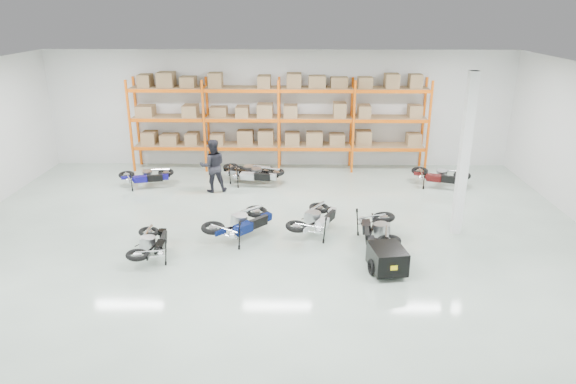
{
  "coord_description": "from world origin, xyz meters",
  "views": [
    {
      "loc": [
        0.7,
        -12.86,
        6.08
      ],
      "look_at": [
        0.45,
        0.73,
        1.1
      ],
      "focal_mm": 32.0,
      "sensor_mm": 36.0,
      "label": 1
    }
  ],
  "objects_px": {
    "moto_back_a": "(146,173)",
    "moto_blue_centre": "(241,218)",
    "moto_touring_right": "(378,225)",
    "moto_back_c": "(247,168)",
    "moto_back_b": "(255,170)",
    "person_back": "(213,166)",
    "trailer": "(387,259)",
    "moto_black_far_left": "(151,240)",
    "moto_silver_left": "(316,215)",
    "moto_back_d": "(440,172)"
  },
  "relations": [
    {
      "from": "moto_touring_right",
      "to": "moto_back_b",
      "type": "height_order",
      "value": "moto_touring_right"
    },
    {
      "from": "moto_blue_centre",
      "to": "moto_back_b",
      "type": "relative_size",
      "value": 1.08
    },
    {
      "from": "person_back",
      "to": "trailer",
      "type": "bearing_deg",
      "value": 117.74
    },
    {
      "from": "moto_touring_right",
      "to": "moto_back_b",
      "type": "distance_m",
      "value": 6.04
    },
    {
      "from": "moto_back_c",
      "to": "person_back",
      "type": "bearing_deg",
      "value": 149.85
    },
    {
      "from": "moto_blue_centre",
      "to": "moto_back_a",
      "type": "relative_size",
      "value": 1.16
    },
    {
      "from": "trailer",
      "to": "moto_back_c",
      "type": "distance_m",
      "value": 7.85
    },
    {
      "from": "moto_silver_left",
      "to": "moto_black_far_left",
      "type": "relative_size",
      "value": 1.12
    },
    {
      "from": "moto_black_far_left",
      "to": "moto_back_b",
      "type": "xyz_separation_m",
      "value": [
        2.18,
        5.67,
        0.04
      ]
    },
    {
      "from": "moto_back_b",
      "to": "person_back",
      "type": "height_order",
      "value": "person_back"
    },
    {
      "from": "person_back",
      "to": "moto_blue_centre",
      "type": "bearing_deg",
      "value": 96.0
    },
    {
      "from": "moto_black_far_left",
      "to": "moto_touring_right",
      "type": "relative_size",
      "value": 0.87
    },
    {
      "from": "moto_back_c",
      "to": "moto_silver_left",
      "type": "bearing_deg",
      "value": -137.65
    },
    {
      "from": "moto_back_c",
      "to": "moto_back_d",
      "type": "relative_size",
      "value": 0.97
    },
    {
      "from": "moto_silver_left",
      "to": "moto_touring_right",
      "type": "distance_m",
      "value": 1.77
    },
    {
      "from": "moto_black_far_left",
      "to": "trailer",
      "type": "distance_m",
      "value": 5.89
    },
    {
      "from": "moto_blue_centre",
      "to": "moto_back_d",
      "type": "bearing_deg",
      "value": -104.15
    },
    {
      "from": "moto_blue_centre",
      "to": "moto_silver_left",
      "type": "xyz_separation_m",
      "value": [
        2.05,
        0.34,
        -0.03
      ]
    },
    {
      "from": "moto_back_d",
      "to": "moto_back_a",
      "type": "bearing_deg",
      "value": 110.89
    },
    {
      "from": "moto_touring_right",
      "to": "moto_back_a",
      "type": "bearing_deg",
      "value": 153.18
    },
    {
      "from": "moto_back_d",
      "to": "moto_silver_left",
      "type": "bearing_deg",
      "value": 151.61
    },
    {
      "from": "moto_touring_right",
      "to": "moto_back_a",
      "type": "distance_m",
      "value": 8.76
    },
    {
      "from": "moto_touring_right",
      "to": "moto_back_b",
      "type": "bearing_deg",
      "value": 131.71
    },
    {
      "from": "moto_back_b",
      "to": "moto_back_a",
      "type": "bearing_deg",
      "value": 105.52
    },
    {
      "from": "trailer",
      "to": "person_back",
      "type": "height_order",
      "value": "person_back"
    },
    {
      "from": "moto_silver_left",
      "to": "moto_back_d",
      "type": "xyz_separation_m",
      "value": [
        4.51,
        4.01,
        -0.02
      ]
    },
    {
      "from": "moto_back_b",
      "to": "moto_back_d",
      "type": "distance_m",
      "value": 6.55
    },
    {
      "from": "person_back",
      "to": "moto_back_d",
      "type": "bearing_deg",
      "value": 170.57
    },
    {
      "from": "moto_back_c",
      "to": "moto_black_far_left",
      "type": "bearing_deg",
      "value": 177.4
    },
    {
      "from": "moto_silver_left",
      "to": "moto_back_c",
      "type": "distance_m",
      "value": 5.06
    },
    {
      "from": "person_back",
      "to": "moto_touring_right",
      "type": "bearing_deg",
      "value": 127.11
    },
    {
      "from": "moto_black_far_left",
      "to": "moto_touring_right",
      "type": "height_order",
      "value": "moto_touring_right"
    },
    {
      "from": "moto_touring_right",
      "to": "trailer",
      "type": "bearing_deg",
      "value": -85.64
    },
    {
      "from": "trailer",
      "to": "person_back",
      "type": "relative_size",
      "value": 0.9
    },
    {
      "from": "moto_blue_centre",
      "to": "moto_back_d",
      "type": "relative_size",
      "value": 1.08
    },
    {
      "from": "trailer",
      "to": "moto_back_b",
      "type": "xyz_separation_m",
      "value": [
        -3.67,
        6.4,
        0.14
      ]
    },
    {
      "from": "moto_black_far_left",
      "to": "moto_back_c",
      "type": "bearing_deg",
      "value": -110.68
    },
    {
      "from": "moto_back_a",
      "to": "person_back",
      "type": "xyz_separation_m",
      "value": [
        2.46,
        -0.43,
        0.42
      ]
    },
    {
      "from": "moto_back_a",
      "to": "moto_back_d",
      "type": "relative_size",
      "value": 0.93
    },
    {
      "from": "moto_blue_centre",
      "to": "moto_back_c",
      "type": "height_order",
      "value": "moto_blue_centre"
    },
    {
      "from": "moto_touring_right",
      "to": "moto_back_c",
      "type": "distance_m",
      "value": 6.52
    },
    {
      "from": "moto_touring_right",
      "to": "person_back",
      "type": "distance_m",
      "value": 6.5
    },
    {
      "from": "moto_silver_left",
      "to": "person_back",
      "type": "bearing_deg",
      "value": -18.87
    },
    {
      "from": "moto_back_a",
      "to": "moto_blue_centre",
      "type": "bearing_deg",
      "value": -149.21
    },
    {
      "from": "moto_silver_left",
      "to": "moto_back_d",
      "type": "bearing_deg",
      "value": -112.12
    },
    {
      "from": "moto_back_c",
      "to": "moto_back_a",
      "type": "bearing_deg",
      "value": 114.61
    },
    {
      "from": "moto_black_far_left",
      "to": "moto_blue_centre",
      "type": "bearing_deg",
      "value": -154.34
    },
    {
      "from": "person_back",
      "to": "moto_back_b",
      "type": "bearing_deg",
      "value": -166.57
    },
    {
      "from": "moto_touring_right",
      "to": "moto_back_d",
      "type": "xyz_separation_m",
      "value": [
        2.88,
        4.69,
        -0.03
      ]
    },
    {
      "from": "moto_blue_centre",
      "to": "moto_silver_left",
      "type": "bearing_deg",
      "value": -128.18
    }
  ]
}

